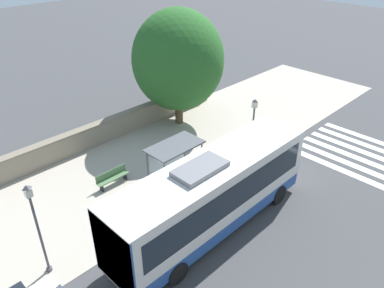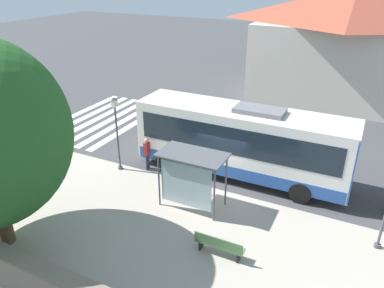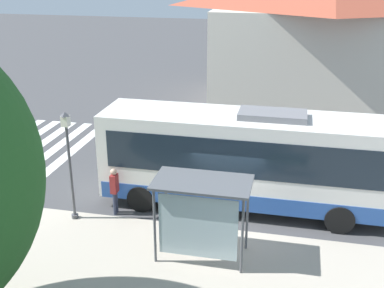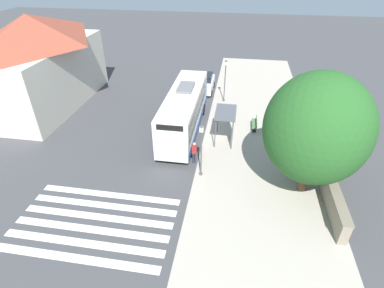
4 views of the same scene
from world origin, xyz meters
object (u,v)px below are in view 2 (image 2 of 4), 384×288
object	(u,v)px
bus	(242,141)
street_lamp_far	(117,128)
bench	(219,245)
bus_shelter	(191,165)
pedestrian	(147,151)

from	to	relation	value
bus	street_lamp_far	bearing A→B (deg)	110.74
bench	street_lamp_far	bearing A→B (deg)	62.33
bench	street_lamp_far	xyz separation A→B (m)	(3.76, 7.18, 1.88)
bus_shelter	pedestrian	bearing A→B (deg)	59.84
bus	street_lamp_far	xyz separation A→B (m)	(-2.22, 5.85, 0.43)
bus	pedestrian	xyz separation A→B (m)	(-1.55, 4.56, -0.89)
bus	bus_shelter	xyz separation A→B (m)	(-3.63, 0.99, 0.16)
street_lamp_far	bus_shelter	bearing A→B (deg)	-106.18
bus_shelter	bench	size ratio (longest dim) A/B	1.55
pedestrian	bus	bearing A→B (deg)	-71.17
bus	pedestrian	distance (m)	4.89
pedestrian	street_lamp_far	size ratio (longest dim) A/B	0.45
bus	pedestrian	world-z (taller)	bus
bus	bench	world-z (taller)	bus
bench	bus	bearing A→B (deg)	12.52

